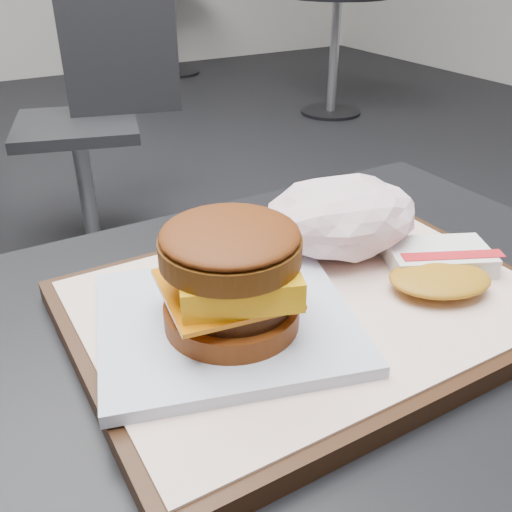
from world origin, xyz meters
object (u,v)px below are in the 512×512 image
object	(u,v)px
breakfast_sandwich	(230,287)
hash_brown	(439,267)
serving_tray	(309,306)
neighbor_chair	(93,110)
crumpled_wrapper	(343,216)

from	to	relation	value
breakfast_sandwich	hash_brown	size ratio (longest dim) A/B	1.72
serving_tray	hash_brown	world-z (taller)	hash_brown
breakfast_sandwich	neighbor_chair	bearing A→B (deg)	78.29
serving_tray	breakfast_sandwich	distance (m)	0.09
serving_tray	breakfast_sandwich	world-z (taller)	breakfast_sandwich
breakfast_sandwich	neighbor_chair	world-z (taller)	breakfast_sandwich
hash_brown	crumpled_wrapper	size ratio (longest dim) A/B	0.91
breakfast_sandwich	crumpled_wrapper	xyz separation A→B (m)	(0.15, 0.06, -0.01)
hash_brown	neighbor_chair	world-z (taller)	neighbor_chair
crumpled_wrapper	hash_brown	bearing A→B (deg)	-65.08
breakfast_sandwich	hash_brown	xyz separation A→B (m)	(0.19, -0.02, -0.03)
hash_brown	crumpled_wrapper	bearing A→B (deg)	114.92
crumpled_wrapper	neighbor_chair	world-z (taller)	neighbor_chair
neighbor_chair	breakfast_sandwich	bearing A→B (deg)	-101.71
serving_tray	hash_brown	size ratio (longest dim) A/B	2.84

